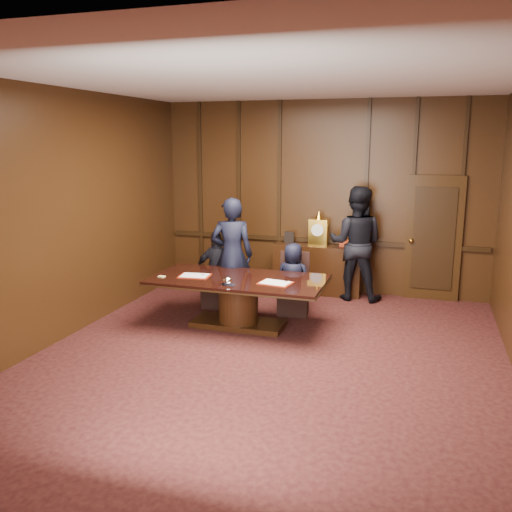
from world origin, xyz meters
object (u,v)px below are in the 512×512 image
(conference_table, at_px, (238,294))
(witness_left, at_px, (232,255))
(sideboard, at_px, (318,267))
(witness_right, at_px, (356,243))
(signatory_left, at_px, (218,270))
(signatory_right, at_px, (293,279))

(conference_table, xyz_separation_m, witness_left, (-0.36, 0.72, 0.43))
(sideboard, xyz_separation_m, witness_right, (0.70, -0.17, 0.52))
(signatory_left, bearing_deg, witness_right, -167.39)
(conference_table, relative_size, witness_right, 1.30)
(signatory_right, bearing_deg, conference_table, 54.56)
(signatory_left, distance_m, signatory_right, 1.30)
(conference_table, distance_m, witness_left, 0.92)
(signatory_left, bearing_deg, conference_table, 111.83)
(witness_right, bearing_deg, signatory_right, 57.74)
(sideboard, distance_m, signatory_right, 1.40)
(conference_table, bearing_deg, sideboard, 70.37)
(sideboard, relative_size, witness_right, 0.80)
(sideboard, distance_m, witness_right, 0.89)
(signatory_right, relative_size, witness_right, 0.59)
(conference_table, relative_size, signatory_right, 2.21)
(signatory_left, height_order, witness_right, witness_right)
(sideboard, bearing_deg, witness_left, -127.84)
(signatory_right, xyz_separation_m, witness_left, (-1.01, -0.08, 0.35))
(witness_left, height_order, witness_right, witness_right)
(sideboard, xyz_separation_m, witness_left, (-1.14, -1.47, 0.46))
(witness_right, bearing_deg, signatory_left, 31.87)
(sideboard, bearing_deg, conference_table, -109.63)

